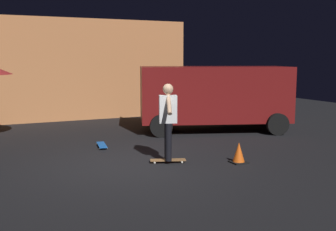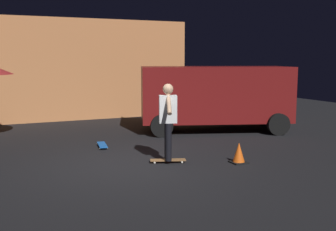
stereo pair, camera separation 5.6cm
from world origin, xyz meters
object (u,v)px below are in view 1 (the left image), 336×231
(skater, at_px, (168,116))
(traffic_cone, at_px, (239,153))
(parked_van, at_px, (214,94))
(skateboard_spare, at_px, (102,145))
(skateboard_ridden, at_px, (168,160))

(skater, distance_m, traffic_cone, 1.76)
(parked_van, bearing_deg, skater, -133.67)
(parked_van, relative_size, skateboard_spare, 6.20)
(parked_van, bearing_deg, skateboard_ridden, -133.67)
(skateboard_ridden, height_order, skater, skater)
(parked_van, bearing_deg, traffic_cone, -113.01)
(traffic_cone, bearing_deg, skater, 155.07)
(skateboard_ridden, bearing_deg, parked_van, 46.33)
(parked_van, height_order, traffic_cone, parked_van)
(traffic_cone, bearing_deg, skateboard_spare, 129.29)
(skateboard_ridden, height_order, skateboard_spare, same)
(parked_van, xyz_separation_m, skateboard_spare, (-3.94, -1.01, -1.11))
(parked_van, relative_size, skater, 2.97)
(skateboard_spare, height_order, traffic_cone, traffic_cone)
(skateboard_spare, xyz_separation_m, skater, (0.91, -2.17, 0.98))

